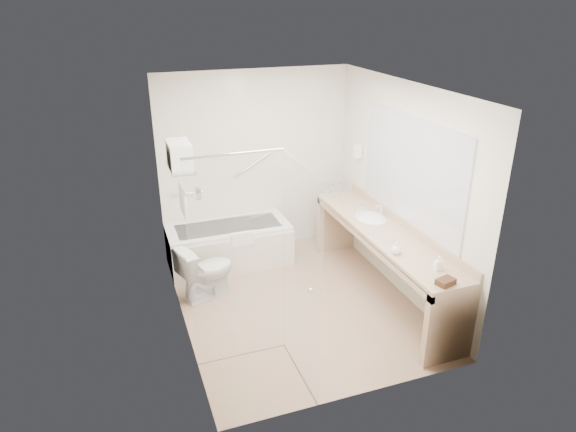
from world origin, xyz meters
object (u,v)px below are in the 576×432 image
object	(u,v)px
vanity_counter	(383,247)
toilet	(206,271)
amenity_basket	(446,282)
water_bottle_left	(361,211)
bathtub	(229,245)

from	to	relation	value
vanity_counter	toilet	size ratio (longest dim) A/B	3.95
amenity_basket	water_bottle_left	xyz separation A→B (m)	(-0.01, 1.70, 0.05)
amenity_basket	water_bottle_left	distance (m)	1.70
bathtub	amenity_basket	size ratio (longest dim) A/B	9.16
toilet	water_bottle_left	world-z (taller)	water_bottle_left
bathtub	water_bottle_left	bearing A→B (deg)	-32.92
vanity_counter	amenity_basket	size ratio (longest dim) A/B	15.46
amenity_basket	water_bottle_left	size ratio (longest dim) A/B	0.96
toilet	amenity_basket	world-z (taller)	amenity_basket
bathtub	amenity_basket	xyz separation A→B (m)	(1.46, -2.64, 0.60)
toilet	amenity_basket	bearing A→B (deg)	-154.64
toilet	amenity_basket	size ratio (longest dim) A/B	3.91
amenity_basket	toilet	bearing A→B (deg)	134.74
bathtub	vanity_counter	bearing A→B (deg)	-42.35
vanity_counter	amenity_basket	distance (m)	1.27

